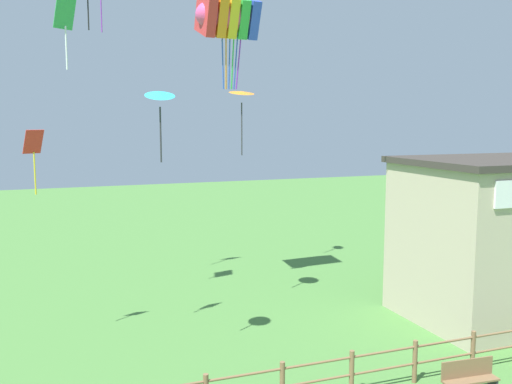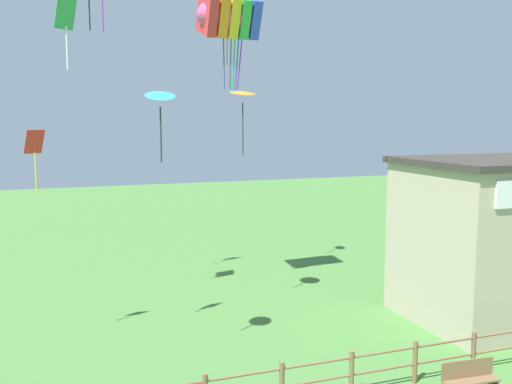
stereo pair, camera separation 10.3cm
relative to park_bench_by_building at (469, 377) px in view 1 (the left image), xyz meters
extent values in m
cylinder|color=brown|center=(-3.02, 1.19, 0.10)|extent=(0.14, 0.14, 1.27)
cylinder|color=brown|center=(-0.93, 1.19, 0.10)|extent=(0.14, 0.14, 1.27)
cylinder|color=brown|center=(1.16, 1.19, 0.10)|extent=(0.14, 0.14, 1.27)
cylinder|color=brown|center=(-5.12, 1.19, 0.55)|extent=(20.93, 0.07, 0.07)
cube|color=brown|center=(-0.01, -0.07, -0.06)|extent=(1.66, 0.52, 0.05)
cube|color=brown|center=(0.01, 0.10, 0.22)|extent=(1.63, 0.17, 0.51)
ellipsoid|color=#E54C8C|center=(-3.35, 11.32, 11.36)|extent=(2.92, 2.15, 1.95)
cube|color=red|center=(-4.30, 11.25, 11.36)|extent=(0.53, 2.01, 1.99)
cube|color=orange|center=(-3.83, 11.29, 11.36)|extent=(0.53, 2.01, 1.99)
cube|color=yellow|center=(-3.35, 11.32, 11.36)|extent=(0.53, 2.01, 1.99)
cube|color=green|center=(-2.88, 11.35, 11.36)|extent=(0.53, 2.01, 1.99)
cube|color=blue|center=(-2.41, 11.39, 11.36)|extent=(0.53, 2.01, 1.99)
cylinder|color=blue|center=(-3.65, 11.09, 9.50)|extent=(0.21, 0.37, 2.31)
cylinder|color=orange|center=(-3.51, 11.07, 9.50)|extent=(0.15, 0.38, 2.31)
cylinder|color=blue|center=(-3.37, 11.07, 9.50)|extent=(0.09, 0.38, 2.31)
cylinder|color=green|center=(-3.22, 11.07, 9.50)|extent=(0.09, 0.38, 2.31)
cylinder|color=blue|center=(-3.08, 11.08, 9.50)|extent=(0.15, 0.38, 2.31)
cylinder|color=purple|center=(-2.95, 11.10, 9.50)|extent=(0.21, 0.37, 2.31)
cube|color=green|center=(-10.00, 6.42, 10.25)|extent=(0.72, 0.64, 0.93)
cylinder|color=white|center=(-10.00, 6.42, 9.22)|extent=(0.05, 0.05, 1.28)
cone|color=orange|center=(-3.51, 9.09, 8.13)|extent=(1.04, 1.04, 0.26)
cylinder|color=#333338|center=(-3.51, 9.09, 6.71)|extent=(0.05, 0.05, 2.04)
cone|color=#2DB2C6|center=(-7.51, 4.83, 7.81)|extent=(0.97, 0.95, 0.36)
cylinder|color=#2D2D33|center=(-7.51, 4.83, 6.64)|extent=(0.05, 0.05, 1.64)
cylinder|color=purple|center=(-8.32, 12.77, 11.79)|extent=(0.05, 0.05, 2.30)
cylinder|color=black|center=(-9.03, 10.32, 11.04)|extent=(0.05, 0.05, 1.38)
cube|color=red|center=(-11.08, 7.78, 6.37)|extent=(0.70, 0.59, 0.77)
cylinder|color=yellow|center=(-11.08, 7.78, 5.35)|extent=(0.05, 0.05, 1.38)
camera|label=1|loc=(-10.77, -11.99, 7.09)|focal=40.00mm
camera|label=2|loc=(-10.67, -12.03, 7.09)|focal=40.00mm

